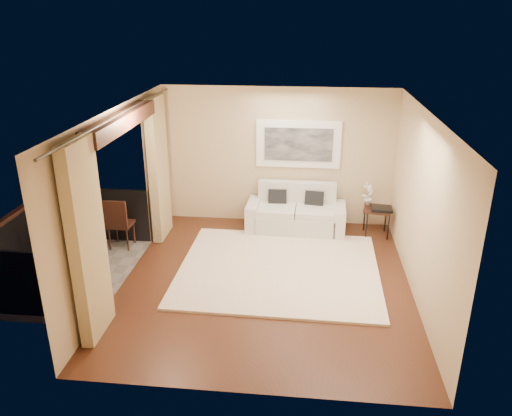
# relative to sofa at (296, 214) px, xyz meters

# --- Properties ---
(floor) EXTENTS (5.00, 5.00, 0.00)m
(floor) POSITION_rel_sofa_xyz_m (-0.40, -2.09, -0.32)
(floor) COLOR #4D2716
(floor) RESTS_ON ground
(room_shell) EXTENTS (5.00, 6.40, 5.00)m
(room_shell) POSITION_rel_sofa_xyz_m (-2.53, -2.09, 2.20)
(room_shell) COLOR white
(room_shell) RESTS_ON ground
(balcony) EXTENTS (1.81, 2.60, 1.17)m
(balcony) POSITION_rel_sofa_xyz_m (-3.70, -2.09, -0.14)
(balcony) COLOR #605B56
(balcony) RESTS_ON ground
(curtains) EXTENTS (0.16, 4.80, 2.64)m
(curtains) POSITION_rel_sofa_xyz_m (-2.51, -2.09, 1.02)
(curtains) COLOR tan
(curtains) RESTS_ON ground
(artwork) EXTENTS (1.62, 0.07, 0.92)m
(artwork) POSITION_rel_sofa_xyz_m (-0.00, 0.38, 1.30)
(artwork) COLOR white
(artwork) RESTS_ON room_shell
(rug) EXTENTS (3.31, 2.89, 0.04)m
(rug) POSITION_rel_sofa_xyz_m (-0.22, -1.69, -0.30)
(rug) COLOR #FBE5CA
(rug) RESTS_ON floor
(sofa) EXTENTS (1.90, 0.86, 0.90)m
(sofa) POSITION_rel_sofa_xyz_m (0.00, 0.00, 0.00)
(sofa) COLOR silver
(sofa) RESTS_ON floor
(side_table) EXTENTS (0.58, 0.58, 0.55)m
(side_table) POSITION_rel_sofa_xyz_m (1.53, -0.10, 0.17)
(side_table) COLOR black
(side_table) RESTS_ON floor
(tray) EXTENTS (0.39, 0.30, 0.05)m
(tray) POSITION_rel_sofa_xyz_m (1.60, -0.19, 0.25)
(tray) COLOR black
(tray) RESTS_ON side_table
(orchid) EXTENTS (0.29, 0.29, 0.46)m
(orchid) POSITION_rel_sofa_xyz_m (1.36, 0.05, 0.46)
(orchid) COLOR white
(orchid) RESTS_ON side_table
(bistro_table) EXTENTS (0.80, 0.80, 0.85)m
(bistro_table) POSITION_rel_sofa_xyz_m (-3.66, -1.69, 0.45)
(bistro_table) COLOR black
(bistro_table) RESTS_ON balcony
(balcony_chair_far) EXTENTS (0.42, 0.42, 0.95)m
(balcony_chair_far) POSITION_rel_sofa_xyz_m (-3.11, -1.18, 0.23)
(balcony_chair_far) COLOR black
(balcony_chair_far) RESTS_ON balcony
(balcony_chair_near) EXTENTS (0.47, 0.48, 1.04)m
(balcony_chair_near) POSITION_rel_sofa_xyz_m (-3.85, -2.27, 0.29)
(balcony_chair_near) COLOR black
(balcony_chair_near) RESTS_ON balcony
(ice_bucket) EXTENTS (0.18, 0.18, 0.20)m
(ice_bucket) POSITION_rel_sofa_xyz_m (-3.76, -1.61, 0.63)
(ice_bucket) COLOR silver
(ice_bucket) RESTS_ON bistro_table
(candle) EXTENTS (0.06, 0.06, 0.07)m
(candle) POSITION_rel_sofa_xyz_m (-3.63, -1.54, 0.56)
(candle) COLOR red
(candle) RESTS_ON bistro_table
(vase) EXTENTS (0.04, 0.04, 0.18)m
(vase) POSITION_rel_sofa_xyz_m (-3.72, -1.85, 0.62)
(vase) COLOR silver
(vase) RESTS_ON bistro_table
(glass_a) EXTENTS (0.06, 0.06, 0.12)m
(glass_a) POSITION_rel_sofa_xyz_m (-3.57, -1.78, 0.59)
(glass_a) COLOR white
(glass_a) RESTS_ON bistro_table
(glass_b) EXTENTS (0.06, 0.06, 0.12)m
(glass_b) POSITION_rel_sofa_xyz_m (-3.52, -1.63, 0.59)
(glass_b) COLOR silver
(glass_b) RESTS_ON bistro_table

